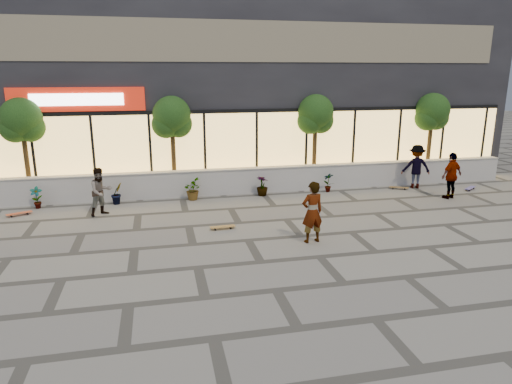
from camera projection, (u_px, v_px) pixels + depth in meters
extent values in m
plane|color=gray|center=(320.00, 257.00, 12.26)|extent=(80.00, 80.00, 0.00)
cube|color=beige|center=(262.00, 180.00, 18.75)|extent=(22.00, 0.35, 1.00)
cube|color=#B2AFA8|center=(262.00, 168.00, 18.61)|extent=(22.00, 0.42, 0.04)
cube|color=black|center=(237.00, 83.00, 22.98)|extent=(24.00, 9.00, 8.50)
cube|color=#FFC966|center=(257.00, 148.00, 19.36)|extent=(23.04, 0.05, 3.00)
cube|color=black|center=(257.00, 111.00, 18.94)|extent=(23.04, 0.08, 0.15)
cube|color=red|center=(77.00, 99.00, 17.34)|extent=(5.00, 0.10, 0.90)
cube|color=white|center=(77.00, 100.00, 17.28)|extent=(3.40, 0.06, 0.45)
cube|color=brown|center=(257.00, 41.00, 18.27)|extent=(21.60, 0.05, 1.60)
imported|color=#183812|center=(37.00, 198.00, 16.51)|extent=(0.43, 0.29, 0.81)
imported|color=#183812|center=(117.00, 193.00, 17.08)|extent=(0.57, 0.57, 0.81)
imported|color=#183812|center=(192.00, 189.00, 17.65)|extent=(0.68, 0.77, 0.81)
imported|color=#183812|center=(262.00, 186.00, 18.23)|extent=(0.64, 0.64, 0.81)
imported|color=#183812|center=(328.00, 182.00, 18.80)|extent=(0.46, 0.35, 0.81)
cylinder|color=#402D17|center=(26.00, 159.00, 17.27)|extent=(0.18, 0.18, 3.24)
sphere|color=#183812|center=(21.00, 118.00, 16.88)|extent=(1.50, 1.50, 1.50)
sphere|color=#183812|center=(15.00, 128.00, 16.87)|extent=(1.10, 1.10, 1.10)
sphere|color=#183812|center=(30.00, 127.00, 17.07)|extent=(1.10, 1.10, 1.10)
cylinder|color=#402D17|center=(173.00, 154.00, 18.40)|extent=(0.18, 0.18, 3.24)
sphere|color=#183812|center=(172.00, 115.00, 18.01)|extent=(1.50, 1.50, 1.50)
sphere|color=#183812|center=(166.00, 124.00, 18.00)|extent=(1.10, 1.10, 1.10)
sphere|color=#183812|center=(178.00, 124.00, 18.20)|extent=(1.10, 1.10, 1.10)
cylinder|color=#402D17|center=(315.00, 148.00, 19.63)|extent=(0.18, 0.18, 3.24)
sphere|color=#183812|center=(316.00, 112.00, 19.24)|extent=(1.50, 1.50, 1.50)
sphere|color=#183812|center=(310.00, 121.00, 19.23)|extent=(1.10, 1.10, 1.10)
sphere|color=#183812|center=(321.00, 120.00, 19.43)|extent=(1.10, 1.10, 1.10)
cylinder|color=#402D17|center=(429.00, 144.00, 20.76)|extent=(0.18, 0.18, 3.24)
sphere|color=#183812|center=(433.00, 110.00, 20.37)|extent=(1.50, 1.50, 1.50)
sphere|color=#183812|center=(427.00, 118.00, 20.36)|extent=(1.10, 1.10, 1.10)
sphere|color=#183812|center=(436.00, 118.00, 20.56)|extent=(1.10, 1.10, 1.10)
imported|color=white|center=(312.00, 212.00, 13.11)|extent=(0.73, 0.54, 1.82)
imported|color=#8F735C|center=(101.00, 192.00, 15.66)|extent=(1.02, 0.97, 1.66)
imported|color=white|center=(452.00, 176.00, 17.70)|extent=(1.15, 0.76, 1.82)
imported|color=#9F381D|center=(416.00, 167.00, 19.32)|extent=(1.33, 0.97, 1.85)
cube|color=olive|center=(223.00, 227.00, 14.39)|extent=(0.80, 0.25, 0.02)
cylinder|color=black|center=(230.00, 227.00, 14.54)|extent=(0.06, 0.03, 0.06)
cylinder|color=black|center=(231.00, 228.00, 14.40)|extent=(0.06, 0.03, 0.06)
cylinder|color=black|center=(215.00, 228.00, 14.41)|extent=(0.06, 0.03, 0.06)
cylinder|color=black|center=(215.00, 230.00, 14.27)|extent=(0.06, 0.03, 0.06)
cube|color=#D54F28|center=(19.00, 213.00, 15.75)|extent=(0.83, 0.53, 0.02)
cylinder|color=black|center=(27.00, 213.00, 15.97)|extent=(0.07, 0.05, 0.06)
cylinder|color=black|center=(28.00, 214.00, 15.85)|extent=(0.07, 0.05, 0.06)
cylinder|color=black|center=(11.00, 216.00, 15.68)|extent=(0.07, 0.05, 0.06)
cylinder|color=black|center=(12.00, 217.00, 15.56)|extent=(0.07, 0.05, 0.06)
cube|color=brown|center=(399.00, 187.00, 19.28)|extent=(0.78, 0.55, 0.02)
cylinder|color=black|center=(405.00, 189.00, 19.30)|extent=(0.06, 0.05, 0.06)
cylinder|color=black|center=(405.00, 189.00, 19.17)|extent=(0.06, 0.05, 0.06)
cylinder|color=black|center=(393.00, 188.00, 19.43)|extent=(0.06, 0.05, 0.06)
cylinder|color=black|center=(393.00, 189.00, 19.30)|extent=(0.06, 0.05, 0.06)
cube|color=#5B5195|center=(470.00, 188.00, 19.19)|extent=(0.78, 0.62, 0.02)
cylinder|color=black|center=(470.00, 188.00, 19.43)|extent=(0.07, 0.06, 0.06)
cylinder|color=black|center=(474.00, 188.00, 19.33)|extent=(0.07, 0.06, 0.06)
cylinder|color=black|center=(466.00, 190.00, 19.08)|extent=(0.07, 0.06, 0.06)
cylinder|color=black|center=(470.00, 191.00, 18.98)|extent=(0.07, 0.06, 0.06)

